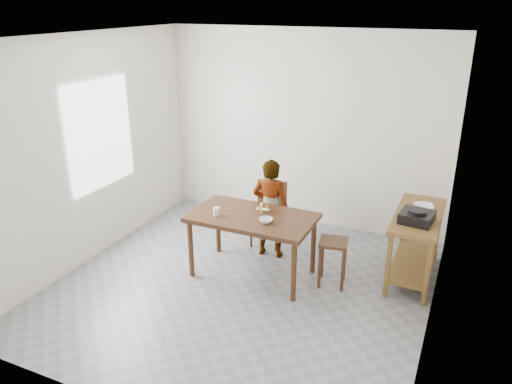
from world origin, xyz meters
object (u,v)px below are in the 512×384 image
at_px(child, 271,208).
at_px(dining_chair, 268,215).
at_px(prep_counter, 415,246).
at_px(dining_table, 252,245).
at_px(stool, 332,262).

distance_m(child, dining_chair, 0.38).
bearing_deg(prep_counter, dining_chair, 176.85).
height_order(child, dining_chair, child).
height_order(dining_table, child, child).
height_order(prep_counter, stool, prep_counter).
xyz_separation_m(prep_counter, child, (-1.72, -0.17, 0.23)).
distance_m(dining_table, stool, 0.93).
bearing_deg(child, dining_table, 83.32).
bearing_deg(dining_chair, stool, -35.85).
distance_m(prep_counter, dining_chair, 1.87).
bearing_deg(dining_table, dining_chair, 100.48).
bearing_deg(stool, prep_counter, 33.29).
bearing_deg(dining_table, prep_counter, 22.15).
bearing_deg(prep_counter, child, -174.29).
relative_size(prep_counter, child, 0.95).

